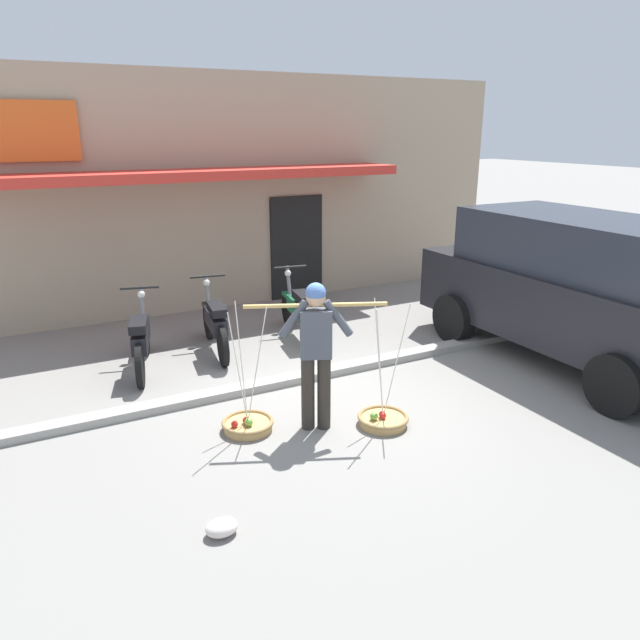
{
  "coord_description": "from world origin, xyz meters",
  "views": [
    {
      "loc": [
        -3.33,
        -5.99,
        3.25
      ],
      "look_at": [
        0.13,
        0.6,
        0.85
      ],
      "focal_mm": 33.57,
      "sensor_mm": 36.0,
      "label": 1
    }
  ],
  "objects_px": {
    "motorcycle_nearest_shop": "(142,340)",
    "motorcycle_third_in_row": "(299,311)",
    "parked_truck": "(580,286)",
    "plastic_litter_bag": "(222,527)",
    "fruit_basket_right_side": "(248,424)",
    "fruit_basket_left_side": "(383,419)",
    "fruit_vendor": "(316,347)",
    "motorcycle_second_in_row": "(215,323)"
  },
  "relations": [
    {
      "from": "fruit_basket_right_side",
      "to": "motorcycle_second_in_row",
      "type": "xyz_separation_m",
      "value": [
        0.48,
        2.54,
        0.38
      ]
    },
    {
      "from": "fruit_vendor",
      "to": "motorcycle_third_in_row",
      "type": "relative_size",
      "value": 0.94
    },
    {
      "from": "fruit_vendor",
      "to": "motorcycle_third_in_row",
      "type": "height_order",
      "value": "fruit_vendor"
    },
    {
      "from": "motorcycle_nearest_shop",
      "to": "motorcycle_third_in_row",
      "type": "relative_size",
      "value": 0.98
    },
    {
      "from": "motorcycle_second_in_row",
      "to": "motorcycle_nearest_shop",
      "type": "bearing_deg",
      "value": -169.46
    },
    {
      "from": "motorcycle_second_in_row",
      "to": "plastic_litter_bag",
      "type": "bearing_deg",
      "value": -107.8
    },
    {
      "from": "fruit_basket_left_side",
      "to": "parked_truck",
      "type": "xyz_separation_m",
      "value": [
        3.52,
        0.38,
        1.06
      ]
    },
    {
      "from": "fruit_vendor",
      "to": "parked_truck",
      "type": "distance_m",
      "value": 4.23
    },
    {
      "from": "fruit_basket_left_side",
      "to": "motorcycle_nearest_shop",
      "type": "distance_m",
      "value": 3.61
    },
    {
      "from": "fruit_basket_left_side",
      "to": "plastic_litter_bag",
      "type": "bearing_deg",
      "value": -156.17
    },
    {
      "from": "fruit_vendor",
      "to": "motorcycle_second_in_row",
      "type": "bearing_deg",
      "value": 94.67
    },
    {
      "from": "fruit_basket_right_side",
      "to": "plastic_litter_bag",
      "type": "bearing_deg",
      "value": -117.99
    },
    {
      "from": "fruit_basket_left_side",
      "to": "fruit_basket_right_side",
      "type": "height_order",
      "value": "same"
    },
    {
      "from": "motorcycle_nearest_shop",
      "to": "plastic_litter_bag",
      "type": "relative_size",
      "value": 6.35
    },
    {
      "from": "motorcycle_nearest_shop",
      "to": "fruit_basket_left_side",
      "type": "bearing_deg",
      "value": -54.86
    },
    {
      "from": "fruit_basket_right_side",
      "to": "fruit_vendor",
      "type": "bearing_deg",
      "value": -23.01
    },
    {
      "from": "motorcycle_nearest_shop",
      "to": "motorcycle_third_in_row",
      "type": "bearing_deg",
      "value": 4.46
    },
    {
      "from": "motorcycle_second_in_row",
      "to": "fruit_basket_left_side",
      "type": "bearing_deg",
      "value": -73.41
    },
    {
      "from": "motorcycle_nearest_shop",
      "to": "fruit_vendor",
      "type": "bearing_deg",
      "value": -62.65
    },
    {
      "from": "motorcycle_second_in_row",
      "to": "motorcycle_third_in_row",
      "type": "height_order",
      "value": "same"
    },
    {
      "from": "fruit_vendor",
      "to": "motorcycle_nearest_shop",
      "type": "relative_size",
      "value": 0.95
    },
    {
      "from": "fruit_vendor",
      "to": "motorcycle_nearest_shop",
      "type": "distance_m",
      "value": 3.01
    },
    {
      "from": "fruit_basket_right_side",
      "to": "motorcycle_second_in_row",
      "type": "bearing_deg",
      "value": 79.36
    },
    {
      "from": "fruit_basket_right_side",
      "to": "fruit_basket_left_side",
      "type": "bearing_deg",
      "value": -23.16
    },
    {
      "from": "fruit_basket_right_side",
      "to": "motorcycle_second_in_row",
      "type": "distance_m",
      "value": 2.61
    },
    {
      "from": "fruit_basket_right_side",
      "to": "motorcycle_third_in_row",
      "type": "relative_size",
      "value": 0.8
    },
    {
      "from": "parked_truck",
      "to": "fruit_basket_right_side",
      "type": "bearing_deg",
      "value": 177.34
    },
    {
      "from": "plastic_litter_bag",
      "to": "fruit_vendor",
      "type": "bearing_deg",
      "value": 39.86
    },
    {
      "from": "motorcycle_third_in_row",
      "to": "parked_truck",
      "type": "xyz_separation_m",
      "value": [
        3.07,
        -2.75,
        0.68
      ]
    },
    {
      "from": "fruit_basket_left_side",
      "to": "motorcycle_third_in_row",
      "type": "xyz_separation_m",
      "value": [
        0.45,
        3.13,
        0.38
      ]
    },
    {
      "from": "fruit_basket_right_side",
      "to": "parked_truck",
      "type": "xyz_separation_m",
      "value": [
        4.93,
        -0.23,
        1.06
      ]
    },
    {
      "from": "motorcycle_nearest_shop",
      "to": "motorcycle_third_in_row",
      "type": "height_order",
      "value": "same"
    },
    {
      "from": "fruit_basket_left_side",
      "to": "motorcycle_second_in_row",
      "type": "distance_m",
      "value": 3.3
    },
    {
      "from": "parked_truck",
      "to": "plastic_litter_bag",
      "type": "bearing_deg",
      "value": -166.62
    },
    {
      "from": "plastic_litter_bag",
      "to": "fruit_basket_left_side",
      "type": "bearing_deg",
      "value": 23.83
    },
    {
      "from": "plastic_litter_bag",
      "to": "fruit_basket_right_side",
      "type": "bearing_deg",
      "value": 62.01
    },
    {
      "from": "fruit_basket_right_side",
      "to": "plastic_litter_bag",
      "type": "relative_size",
      "value": 5.18
    },
    {
      "from": "fruit_basket_right_side",
      "to": "parked_truck",
      "type": "distance_m",
      "value": 5.05
    },
    {
      "from": "fruit_basket_left_side",
      "to": "motorcycle_nearest_shop",
      "type": "height_order",
      "value": "fruit_basket_left_side"
    },
    {
      "from": "plastic_litter_bag",
      "to": "motorcycle_second_in_row",
      "type": "bearing_deg",
      "value": 72.2
    },
    {
      "from": "motorcycle_nearest_shop",
      "to": "plastic_litter_bag",
      "type": "height_order",
      "value": "motorcycle_nearest_shop"
    },
    {
      "from": "motorcycle_third_in_row",
      "to": "parked_truck",
      "type": "relative_size",
      "value": 0.38
    }
  ]
}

